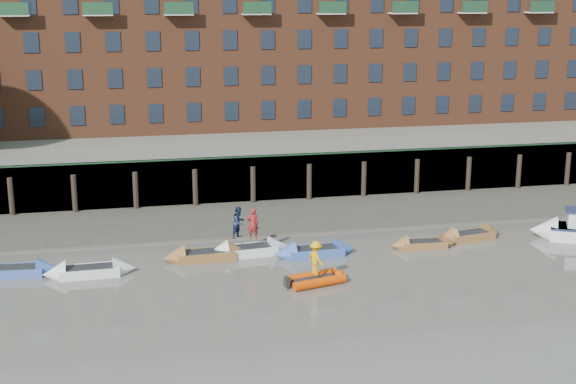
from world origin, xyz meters
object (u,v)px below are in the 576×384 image
object	(u,v)px
rowboat_2	(206,255)
person_rib_crew	(316,258)
rowboat_1	(90,271)
rib_tender	(317,279)
rowboat_4	(315,252)
person_rower_b	(239,222)
rowboat_3	(249,250)
rowboat_6	(470,236)
motor_launch	(574,230)
rowboat_0	(15,271)
person_rower_a	(253,224)
rowboat_5	(424,244)

from	to	relation	value
rowboat_2	person_rib_crew	bearing A→B (deg)	-47.91
rowboat_1	rowboat_2	size ratio (longest dim) A/B	0.98
rib_tender	person_rib_crew	bearing A→B (deg)	-144.14
rowboat_1	rowboat_2	xyz separation A→B (m)	(6.21, 1.31, 0.00)
rowboat_4	person_rower_b	world-z (taller)	person_rower_b
rowboat_3	rowboat_6	distance (m)	13.33
rowboat_2	motor_launch	distance (m)	21.79
rowboat_1	motor_launch	bearing A→B (deg)	-0.94
rowboat_2	person_rib_crew	size ratio (longest dim) A/B	2.78
rowboat_1	motor_launch	size ratio (longest dim) A/B	0.80
rowboat_2	rowboat_4	distance (m)	6.05
rowboat_0	person_rower_a	xyz separation A→B (m)	(12.69, 0.72, 1.59)
rowboat_5	person_rib_crew	size ratio (longest dim) A/B	2.27
rowboat_1	rowboat_0	bearing A→B (deg)	165.65
rowboat_1	person_rower_b	size ratio (longest dim) A/B	2.65
rowboat_2	rib_tender	world-z (taller)	rowboat_2
rowboat_1	rowboat_6	world-z (taller)	rowboat_1
motor_launch	person_rower_a	distance (m)	19.18
rowboat_3	rowboat_6	size ratio (longest dim) A/B	1.08
rowboat_1	rowboat_5	distance (m)	18.73
rowboat_6	rowboat_2	bearing A→B (deg)	170.79
rowboat_1	rib_tender	xyz separation A→B (m)	(11.30, -3.55, -0.01)
rib_tender	rowboat_0	bearing A→B (deg)	149.04
rowboat_0	person_rower_a	bearing A→B (deg)	7.56
rowboat_0	rowboat_1	distance (m)	3.91
rowboat_0	person_rower_a	distance (m)	12.81
rowboat_0	rowboat_6	size ratio (longest dim) A/B	1.02
person_rower_b	rowboat_2	bearing A→B (deg)	153.47
rowboat_4	person_rib_crew	size ratio (longest dim) A/B	2.75
rowboat_6	person_rower_b	xyz separation A→B (m)	(-13.83, 0.15, 1.62)
rowboat_2	rowboat_3	size ratio (longest dim) A/B	0.99
rowboat_4	rowboat_5	size ratio (longest dim) A/B	1.21
rowboat_4	rowboat_6	xyz separation A→B (m)	(9.74, 1.05, -0.02)
rowboat_1	person_rib_crew	xyz separation A→B (m)	(11.19, -3.68, 1.15)
rowboat_3	person_rib_crew	distance (m)	6.01
rowboat_0	rowboat_5	world-z (taller)	rowboat_0
rowboat_0	rowboat_6	world-z (taller)	rowboat_0
person_rib_crew	rowboat_5	bearing A→B (deg)	-78.84
rowboat_2	rowboat_6	world-z (taller)	rowboat_2
rowboat_3	person_rib_crew	world-z (taller)	person_rib_crew
rowboat_1	rowboat_3	distance (m)	8.80
rowboat_3	rib_tender	distance (m)	5.83
rowboat_0	person_rower_b	distance (m)	12.11
person_rower_a	person_rower_b	world-z (taller)	person_rower_b
rowboat_0	rowboat_6	distance (m)	25.80
rib_tender	rowboat_6	bearing A→B (deg)	11.66
rowboat_2	person_rib_crew	world-z (taller)	person_rib_crew
rowboat_6	person_rower_b	distance (m)	13.92
rowboat_1	person_rower_b	bearing A→B (deg)	11.28
rowboat_2	person_rower_a	distance (m)	3.11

